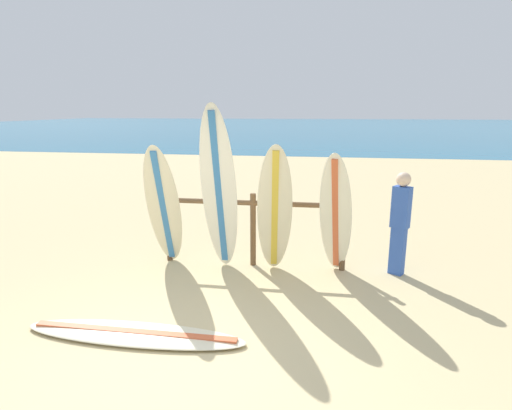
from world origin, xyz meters
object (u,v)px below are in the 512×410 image
at_px(surfboard_leaning_left, 219,192).
at_px(surfboard_lying_on_sand, 134,334).
at_px(surfboard_rack, 253,219).
at_px(surfboard_leaning_center, 336,216).
at_px(small_boat_offshore, 214,139).
at_px(beachgoer_standing, 400,219).
at_px(surfboard_leaning_far_left, 164,208).
at_px(surfboard_leaning_center_left, 275,211).

height_order(surfboard_leaning_left, surfboard_lying_on_sand, surfboard_leaning_left).
xyz_separation_m(surfboard_rack, surfboard_leaning_center, (1.25, -0.33, 0.20)).
distance_m(surfboard_rack, surfboard_leaning_center, 1.31).
height_order(surfboard_leaning_center, surfboard_lying_on_sand, surfboard_leaning_center).
bearing_deg(small_boat_offshore, beachgoer_standing, -69.19).
relative_size(surfboard_leaning_far_left, surfboard_leaning_center, 1.04).
distance_m(surfboard_rack, surfboard_lying_on_sand, 2.59).
bearing_deg(beachgoer_standing, small_boat_offshore, 110.81).
relative_size(surfboard_lying_on_sand, small_boat_offshore, 0.84).
xyz_separation_m(surfboard_leaning_far_left, surfboard_leaning_center, (2.54, 0.09, -0.04)).
bearing_deg(surfboard_leaning_left, surfboard_leaning_center_left, 3.74).
height_order(surfboard_leaning_center_left, small_boat_offshore, surfboard_leaning_center_left).
relative_size(surfboard_leaning_far_left, surfboard_leaning_center_left, 0.99).
relative_size(surfboard_rack, surfboard_lying_on_sand, 1.15).
xyz_separation_m(surfboard_leaning_far_left, surfboard_leaning_left, (0.86, 0.01, 0.28)).
relative_size(surfboard_rack, surfboard_leaning_left, 1.14).
bearing_deg(surfboard_lying_on_sand, beachgoer_standing, 35.84).
bearing_deg(surfboard_rack, surfboard_leaning_far_left, -161.83).
bearing_deg(surfboard_leaning_center, surfboard_leaning_center_left, -178.13).
distance_m(surfboard_lying_on_sand, beachgoer_standing, 3.98).
xyz_separation_m(surfboard_leaning_center, small_boat_offshore, (-8.17, 24.31, -0.70)).
xyz_separation_m(beachgoer_standing, small_boat_offshore, (-9.12, 24.00, -0.60)).
xyz_separation_m(surfboard_leaning_left, small_boat_offshore, (-6.48, 24.39, -1.02)).
xyz_separation_m(surfboard_leaning_left, surfboard_leaning_center, (1.69, 0.08, -0.32)).
height_order(surfboard_leaning_center_left, surfboard_lying_on_sand, surfboard_leaning_center_left).
bearing_deg(surfboard_leaning_center, beachgoer_standing, 18.14).
distance_m(surfboard_leaning_left, surfboard_leaning_center, 1.72).
distance_m(surfboard_rack, surfboard_leaning_center_left, 0.58).
bearing_deg(surfboard_rack, surfboard_leaning_center, -14.91).
relative_size(beachgoer_standing, small_boat_offshore, 0.52).
height_order(surfboard_leaning_left, surfboard_leaning_center_left, surfboard_leaning_left).
height_order(surfboard_leaning_center_left, surfboard_leaning_center, surfboard_leaning_center_left).
height_order(surfboard_leaning_left, beachgoer_standing, surfboard_leaning_left).
relative_size(surfboard_leaning_left, surfboard_leaning_center_left, 1.27).
distance_m(surfboard_leaning_center_left, surfboard_leaning_center, 0.88).
bearing_deg(small_boat_offshore, surfboard_leaning_left, -75.12).
bearing_deg(surfboard_lying_on_sand, small_boat_offshore, 102.78).
bearing_deg(surfboard_leaning_left, surfboard_leaning_far_left, -179.46).
relative_size(surfboard_leaning_center_left, beachgoer_standing, 1.28).
bearing_deg(surfboard_leaning_center_left, surfboard_leaning_center, 1.87).
distance_m(surfboard_leaning_center_left, surfboard_lying_on_sand, 2.54).
bearing_deg(surfboard_lying_on_sand, surfboard_leaning_far_left, 100.25).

